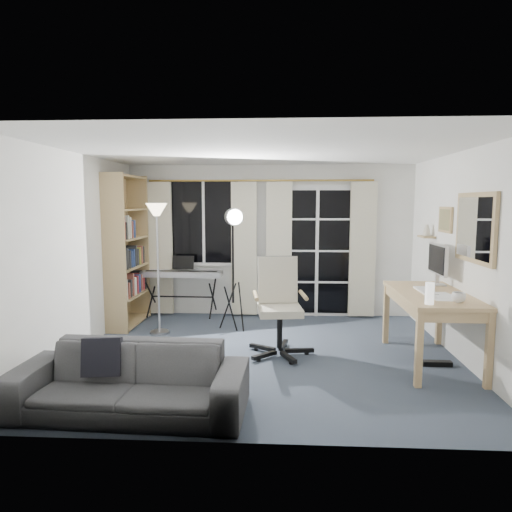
{
  "coord_description": "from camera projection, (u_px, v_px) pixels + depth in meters",
  "views": [
    {
      "loc": [
        0.19,
        -5.26,
        1.82
      ],
      "look_at": [
        -0.13,
        0.35,
        1.15
      ],
      "focal_mm": 32.0,
      "sensor_mm": 36.0,
      "label": 1
    }
  ],
  "objects": [
    {
      "name": "torchiere_lamp",
      "position": [
        157.0,
        229.0,
        6.19
      ],
      "size": [
        0.38,
        0.38,
        1.8
      ],
      "rotation": [
        0.0,
        0.0,
        -0.41
      ],
      "color": "#B2B2B7",
      "rests_on": "floor"
    },
    {
      "name": "studio_light",
      "position": [
        234.0,
        231.0,
        6.3
      ],
      "size": [
        0.4,
        0.4,
        1.77
      ],
      "rotation": [
        0.0,
        0.0,
        0.37
      ],
      "color": "black",
      "rests_on": "floor"
    },
    {
      "name": "mug",
      "position": [
        459.0,
        296.0,
        4.59
      ],
      "size": [
        0.13,
        0.11,
        0.13
      ],
      "primitive_type": "imported",
      "rotation": [
        0.0,
        0.0,
        -0.0
      ],
      "color": "silver",
      "rests_on": "desk"
    },
    {
      "name": "desk_clutter",
      "position": [
        432.0,
        313.0,
        4.89
      ],
      "size": [
        0.48,
        0.92,
        1.03
      ],
      "rotation": [
        0.0,
        0.0,
        -0.0
      ],
      "color": "white",
      "rests_on": "desk"
    },
    {
      "name": "wall_shelf",
      "position": [
        427.0,
        232.0,
        6.19
      ],
      "size": [
        0.16,
        0.3,
        0.18
      ],
      "color": "#A38056",
      "rests_on": "floor"
    },
    {
      "name": "bookshelf",
      "position": [
        123.0,
        255.0,
        6.69
      ],
      "size": [
        0.38,
        1.04,
        2.22
      ],
      "rotation": [
        0.0,
        0.0,
        -0.02
      ],
      "color": "#A38056",
      "rests_on": "floor"
    },
    {
      "name": "monitor",
      "position": [
        438.0,
        260.0,
        5.5
      ],
      "size": [
        0.19,
        0.58,
        0.51
      ],
      "rotation": [
        0.0,
        0.0,
        -0.0
      ],
      "color": "silver",
      "rests_on": "desk"
    },
    {
      "name": "wall_mirror",
      "position": [
        475.0,
        228.0,
        4.78
      ],
      "size": [
        0.04,
        0.94,
        0.74
      ],
      "color": "#A38056",
      "rests_on": "floor"
    },
    {
      "name": "curtains",
      "position": [
        261.0,
        248.0,
        7.18
      ],
      "size": [
        3.6,
        0.07,
        2.13
      ],
      "color": "gold",
      "rests_on": "floor"
    },
    {
      "name": "framed_print",
      "position": [
        446.0,
        220.0,
        5.67
      ],
      "size": [
        0.03,
        0.42,
        0.32
      ],
      "color": "#A38056",
      "rests_on": "floor"
    },
    {
      "name": "french_door",
      "position": [
        317.0,
        252.0,
        7.23
      ],
      "size": [
        1.32,
        0.09,
        2.11
      ],
      "color": "white",
      "rests_on": "floor"
    },
    {
      "name": "window",
      "position": [
        204.0,
        222.0,
        7.28
      ],
      "size": [
        1.2,
        0.08,
        1.4
      ],
      "color": "white",
      "rests_on": "floor"
    },
    {
      "name": "sofa",
      "position": [
        129.0,
        369.0,
        3.92
      ],
      "size": [
        2.01,
        0.65,
        0.78
      ],
      "rotation": [
        0.0,
        0.0,
        -0.03
      ],
      "color": "#303133",
      "rests_on": "floor"
    },
    {
      "name": "office_chair",
      "position": [
        279.0,
        297.0,
        5.51
      ],
      "size": [
        0.79,
        0.8,
        1.16
      ],
      "rotation": [
        0.0,
        0.0,
        0.12
      ],
      "color": "black",
      "rests_on": "floor"
    },
    {
      "name": "keyboard_piano",
      "position": [
        182.0,
        275.0,
        7.12
      ],
      "size": [
        1.26,
        0.62,
        0.91
      ],
      "rotation": [
        0.0,
        0.0,
        -0.02
      ],
      "color": "black",
      "rests_on": "floor"
    },
    {
      "name": "desk",
      "position": [
        432.0,
        301.0,
        5.11
      ],
      "size": [
        0.76,
        1.51,
        0.81
      ],
      "rotation": [
        0.0,
        0.0,
        -0.0
      ],
      "color": "tan",
      "rests_on": "floor"
    },
    {
      "name": "floor",
      "position": [
        265.0,
        356.0,
        5.44
      ],
      "size": [
        4.5,
        4.0,
        0.02
      ],
      "primitive_type": "cube",
      "color": "#313B48",
      "rests_on": "ground"
    }
  ]
}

